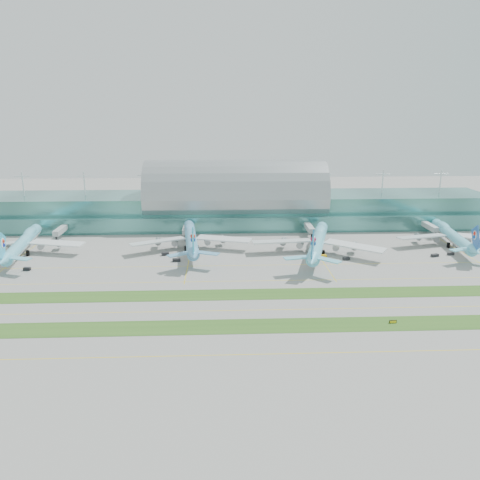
{
  "coord_description": "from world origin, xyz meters",
  "views": [
    {
      "loc": [
        -9.77,
        -181.45,
        75.68
      ],
      "look_at": [
        0.0,
        55.0,
        9.0
      ],
      "focal_mm": 35.0,
      "sensor_mm": 36.0,
      "label": 1
    }
  ],
  "objects_px": {
    "airliner_a": "(23,242)",
    "airliner_b": "(191,238)",
    "airliner_c": "(318,241)",
    "taxiway_sign_east": "(393,322)",
    "terminal": "(236,203)",
    "airliner_d": "(452,235)"
  },
  "relations": [
    {
      "from": "airliner_a",
      "to": "airliner_b",
      "type": "bearing_deg",
      "value": -4.61
    },
    {
      "from": "terminal",
      "to": "airliner_d",
      "type": "relative_size",
      "value": 4.64
    },
    {
      "from": "airliner_b",
      "to": "terminal",
      "type": "bearing_deg",
      "value": 60.07
    },
    {
      "from": "airliner_c",
      "to": "taxiway_sign_east",
      "type": "xyz_separation_m",
      "value": [
        10.28,
        -86.57,
        -6.31
      ]
    },
    {
      "from": "airliner_a",
      "to": "airliner_d",
      "type": "xyz_separation_m",
      "value": [
        238.31,
        5.46,
        -0.18
      ]
    },
    {
      "from": "airliner_d",
      "to": "airliner_a",
      "type": "bearing_deg",
      "value": -170.67
    },
    {
      "from": "terminal",
      "to": "airliner_b",
      "type": "height_order",
      "value": "terminal"
    },
    {
      "from": "terminal",
      "to": "taxiway_sign_east",
      "type": "height_order",
      "value": "terminal"
    },
    {
      "from": "airliner_a",
      "to": "airliner_d",
      "type": "relative_size",
      "value": 1.03
    },
    {
      "from": "airliner_a",
      "to": "airliner_b",
      "type": "height_order",
      "value": "airliner_b"
    },
    {
      "from": "airliner_b",
      "to": "taxiway_sign_east",
      "type": "xyz_separation_m",
      "value": [
        79.32,
        -97.46,
        -5.91
      ]
    },
    {
      "from": "airliner_c",
      "to": "taxiway_sign_east",
      "type": "height_order",
      "value": "airliner_c"
    },
    {
      "from": "terminal",
      "to": "airliner_a",
      "type": "xyz_separation_m",
      "value": [
        -116.66,
        -64.2,
        -7.82
      ]
    },
    {
      "from": "terminal",
      "to": "airliner_c",
      "type": "distance_m",
      "value": 81.98
    },
    {
      "from": "airliner_b",
      "to": "airliner_c",
      "type": "distance_m",
      "value": 69.9
    },
    {
      "from": "airliner_b",
      "to": "airliner_c",
      "type": "relative_size",
      "value": 0.96
    },
    {
      "from": "airliner_a",
      "to": "taxiway_sign_east",
      "type": "bearing_deg",
      "value": -36.54
    },
    {
      "from": "airliner_b",
      "to": "taxiway_sign_east",
      "type": "distance_m",
      "value": 125.8
    },
    {
      "from": "airliner_a",
      "to": "airliner_b",
      "type": "relative_size",
      "value": 0.98
    },
    {
      "from": "airliner_c",
      "to": "taxiway_sign_east",
      "type": "distance_m",
      "value": 87.4
    },
    {
      "from": "terminal",
      "to": "airliner_d",
      "type": "height_order",
      "value": "terminal"
    },
    {
      "from": "terminal",
      "to": "airliner_a",
      "type": "distance_m",
      "value": 133.39
    }
  ]
}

